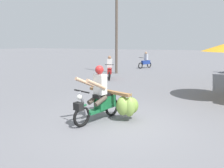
{
  "coord_description": "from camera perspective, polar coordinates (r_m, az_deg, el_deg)",
  "views": [
    {
      "loc": [
        2.17,
        -5.45,
        2.21
      ],
      "look_at": [
        -0.66,
        1.02,
        0.9
      ],
      "focal_mm": 36.32,
      "sensor_mm": 36.0,
      "label": 1
    }
  ],
  "objects": [
    {
      "name": "motorbike_distant_ahead_right",
      "position": [
        13.71,
        -0.6,
        3.65
      ],
      "size": [
        0.77,
        1.53,
        1.4
      ],
      "color": "black",
      "rests_on": "ground"
    },
    {
      "name": "motorbike_distant_ahead_left",
      "position": [
        19.62,
        8.45,
        5.62
      ],
      "size": [
        0.85,
        1.49,
        1.4
      ],
      "color": "black",
      "rests_on": "ground"
    },
    {
      "name": "motorbike_main_loaded",
      "position": [
        6.5,
        -0.24,
        -4.28
      ],
      "size": [
        1.67,
        1.95,
        1.58
      ],
      "color": "black",
      "rests_on": "ground"
    },
    {
      "name": "ground_plane",
      "position": [
        6.26,
        1.81,
        -10.15
      ],
      "size": [
        120.0,
        120.0,
        0.0
      ],
      "primitive_type": "plane",
      "color": "slate"
    },
    {
      "name": "utility_pole",
      "position": [
        16.09,
        1.14,
        12.28
      ],
      "size": [
        0.18,
        0.18,
        5.4
      ],
      "primitive_type": "cylinder",
      "color": "brown",
      "rests_on": "ground"
    }
  ]
}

